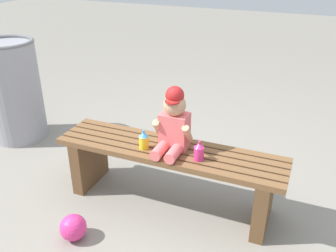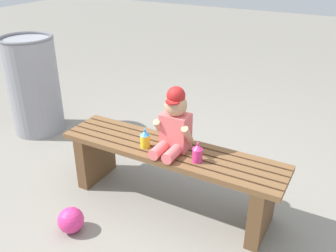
{
  "view_description": "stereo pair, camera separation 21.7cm",
  "coord_description": "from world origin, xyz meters",
  "px_view_note": "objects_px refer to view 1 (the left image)",
  "views": [
    {
      "loc": [
        0.76,
        -1.85,
        1.56
      ],
      "look_at": [
        0.01,
        -0.05,
        0.59
      ],
      "focal_mm": 39.56,
      "sensor_mm": 36.0,
      "label": 1
    },
    {
      "loc": [
        0.95,
        -1.76,
        1.56
      ],
      "look_at": [
        0.01,
        -0.05,
        0.59
      ],
      "focal_mm": 39.56,
      "sensor_mm": 36.0,
      "label": 2
    }
  ],
  "objects_px": {
    "child_figure": "(173,123)",
    "sippy_cup_left": "(144,140)",
    "trash_bin": "(14,91)",
    "toy_ball": "(73,227)",
    "park_bench": "(169,167)",
    "sippy_cup_right": "(199,151)"
  },
  "relations": [
    {
      "from": "park_bench",
      "to": "trash_bin",
      "type": "height_order",
      "value": "trash_bin"
    },
    {
      "from": "sippy_cup_left",
      "to": "trash_bin",
      "type": "height_order",
      "value": "trash_bin"
    },
    {
      "from": "child_figure",
      "to": "trash_bin",
      "type": "xyz_separation_m",
      "value": [
        -1.6,
        0.36,
        -0.15
      ]
    },
    {
      "from": "child_figure",
      "to": "toy_ball",
      "type": "distance_m",
      "value": 0.85
    },
    {
      "from": "park_bench",
      "to": "child_figure",
      "type": "height_order",
      "value": "child_figure"
    },
    {
      "from": "toy_ball",
      "to": "sippy_cup_right",
      "type": "bearing_deg",
      "value": 38.1
    },
    {
      "from": "child_figure",
      "to": "trash_bin",
      "type": "distance_m",
      "value": 1.65
    },
    {
      "from": "child_figure",
      "to": "trash_bin",
      "type": "height_order",
      "value": "trash_bin"
    },
    {
      "from": "sippy_cup_right",
      "to": "toy_ball",
      "type": "bearing_deg",
      "value": -141.9
    },
    {
      "from": "child_figure",
      "to": "toy_ball",
      "type": "bearing_deg",
      "value": -127.64
    },
    {
      "from": "child_figure",
      "to": "sippy_cup_right",
      "type": "relative_size",
      "value": 3.26
    },
    {
      "from": "child_figure",
      "to": "sippy_cup_left",
      "type": "xyz_separation_m",
      "value": [
        -0.17,
        -0.06,
        -0.12
      ]
    },
    {
      "from": "park_bench",
      "to": "sippy_cup_right",
      "type": "height_order",
      "value": "sippy_cup_right"
    },
    {
      "from": "toy_ball",
      "to": "trash_bin",
      "type": "height_order",
      "value": "trash_bin"
    },
    {
      "from": "park_bench",
      "to": "sippy_cup_left",
      "type": "height_order",
      "value": "sippy_cup_left"
    },
    {
      "from": "park_bench",
      "to": "sippy_cup_right",
      "type": "bearing_deg",
      "value": -15.52
    },
    {
      "from": "park_bench",
      "to": "sippy_cup_right",
      "type": "xyz_separation_m",
      "value": [
        0.21,
        -0.06,
        0.2
      ]
    },
    {
      "from": "child_figure",
      "to": "sippy_cup_right",
      "type": "xyz_separation_m",
      "value": [
        0.19,
        -0.06,
        -0.12
      ]
    },
    {
      "from": "sippy_cup_left",
      "to": "toy_ball",
      "type": "distance_m",
      "value": 0.66
    },
    {
      "from": "child_figure",
      "to": "park_bench",
      "type": "bearing_deg",
      "value": -168.14
    },
    {
      "from": "toy_ball",
      "to": "trash_bin",
      "type": "bearing_deg",
      "value": 142.98
    },
    {
      "from": "sippy_cup_left",
      "to": "park_bench",
      "type": "bearing_deg",
      "value": 22.08
    }
  ]
}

